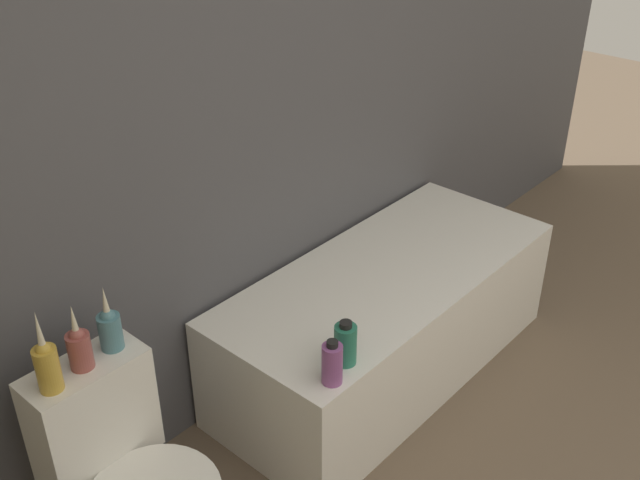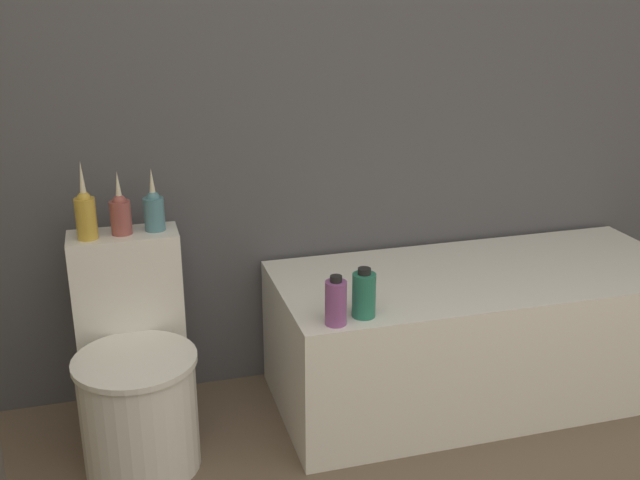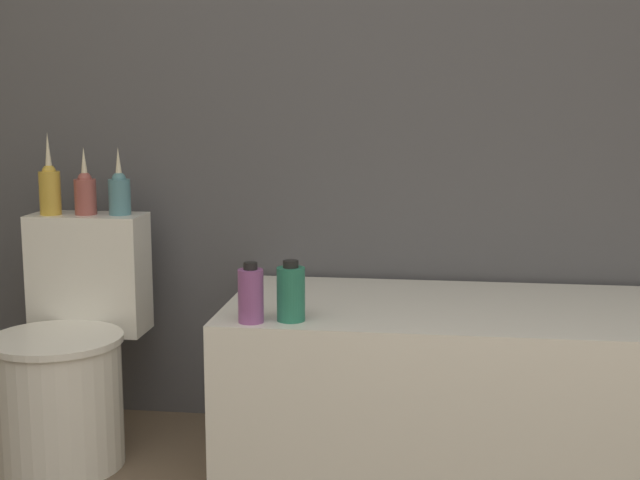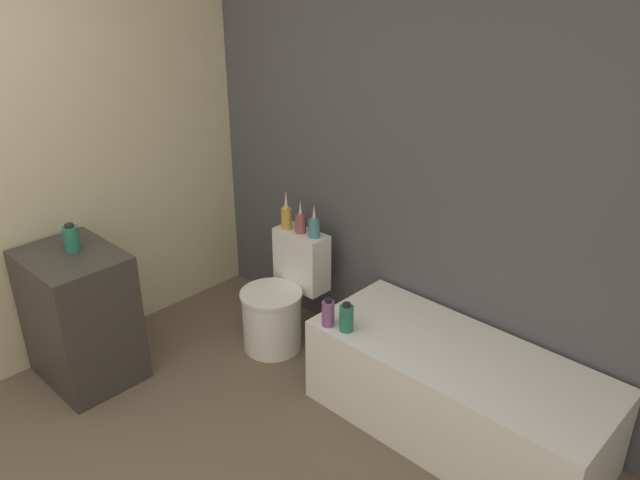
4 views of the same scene
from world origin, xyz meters
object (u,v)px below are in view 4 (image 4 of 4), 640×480
at_px(vase_bronze, 314,226).
at_px(shampoo_bottle_short, 346,318).
at_px(toilet, 281,302).
at_px(shampoo_bottle_tall, 328,313).
at_px(soap_bottle_glass, 71,238).
at_px(bathtub, 456,393).
at_px(vase_silver, 300,222).
at_px(vase_gold, 286,216).

distance_m(vase_bronze, shampoo_bottle_short, 0.79).
distance_m(toilet, shampoo_bottle_tall, 0.74).
relative_size(toilet, soap_bottle_glass, 4.53).
xyz_separation_m(bathtub, vase_silver, (-1.32, 0.15, 0.56)).
distance_m(toilet, vase_bronze, 0.57).
bearing_deg(shampoo_bottle_tall, vase_bronze, 140.49).
relative_size(soap_bottle_glass, shampoo_bottle_tall, 0.98).
bearing_deg(soap_bottle_glass, shampoo_bottle_tall, 31.86).
bearing_deg(bathtub, shampoo_bottle_short, -156.79).
bearing_deg(vase_gold, shampoo_bottle_short, -23.50).
distance_m(soap_bottle_glass, shampoo_bottle_tall, 1.55).
bearing_deg(shampoo_bottle_short, toilet, 165.12).
xyz_separation_m(vase_silver, shampoo_bottle_tall, (0.64, -0.43, -0.23)).
bearing_deg(shampoo_bottle_tall, toilet, 160.17).
bearing_deg(vase_gold, shampoo_bottle_tall, -28.34).
xyz_separation_m(soap_bottle_glass, shampoo_bottle_short, (1.39, 0.83, -0.31)).
distance_m(bathtub, vase_silver, 1.44).
relative_size(vase_gold, vase_bronze, 1.22).
relative_size(vase_gold, shampoo_bottle_tall, 1.59).
distance_m(bathtub, shampoo_bottle_short, 0.71).
distance_m(toilet, vase_silver, 0.55).
height_order(bathtub, vase_bronze, vase_bronze).
height_order(toilet, vase_silver, vase_silver).
height_order(vase_silver, shampoo_bottle_short, vase_silver).
distance_m(vase_silver, shampoo_bottle_tall, 0.80).
bearing_deg(toilet, soap_bottle_glass, -122.03).
bearing_deg(shampoo_bottle_short, shampoo_bottle_tall, -163.06).
bearing_deg(vase_silver, bathtub, -6.33).
xyz_separation_m(toilet, shampoo_bottle_short, (0.75, -0.20, 0.29)).
bearing_deg(toilet, shampoo_bottle_tall, -19.83).
relative_size(toilet, shampoo_bottle_short, 4.40).
relative_size(toilet, vase_bronze, 3.39).
height_order(shampoo_bottle_tall, shampoo_bottle_short, shampoo_bottle_short).
relative_size(bathtub, vase_gold, 5.94).
relative_size(vase_bronze, shampoo_bottle_tall, 1.31).
relative_size(vase_silver, vase_bronze, 1.00).
height_order(bathtub, soap_bottle_glass, soap_bottle_glass).
bearing_deg(shampoo_bottle_short, bathtub, 23.21).
xyz_separation_m(toilet, vase_bronze, (0.11, 0.20, 0.52)).
bearing_deg(vase_silver, vase_gold, -170.59).
bearing_deg(soap_bottle_glass, vase_gold, 66.21).
height_order(bathtub, shampoo_bottle_short, shampoo_bottle_short).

